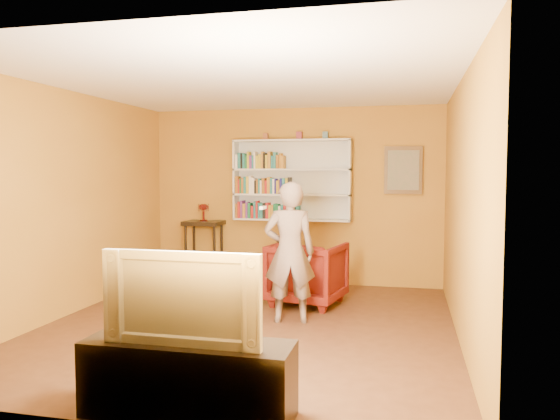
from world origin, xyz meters
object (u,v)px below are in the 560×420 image
object	(u,v)px
person	(290,252)
tv_cabinet	(188,379)
armchair	(307,273)
bookshelf	(293,180)
console_table	(204,231)
television	(187,296)
ruby_lustre	(204,209)

from	to	relation	value
person	tv_cabinet	distance (m)	2.60
armchair	tv_cabinet	distance (m)	3.42
bookshelf	console_table	bearing A→B (deg)	-173.45
person	television	size ratio (longest dim) A/B	1.42
tv_cabinet	television	world-z (taller)	television
console_table	television	xyz separation A→B (m)	(1.62, -4.50, 0.07)
ruby_lustre	television	size ratio (longest dim) A/B	0.24
console_table	bookshelf	bearing A→B (deg)	6.55
tv_cabinet	person	bearing A→B (deg)	85.84
console_table	person	world-z (taller)	person
tv_cabinet	ruby_lustre	bearing A→B (deg)	109.77
ruby_lustre	bookshelf	bearing A→B (deg)	6.55
console_table	armchair	bearing A→B (deg)	-30.42
console_table	ruby_lustre	size ratio (longest dim) A/B	3.56
tv_cabinet	console_table	bearing A→B (deg)	109.77
ruby_lustre	person	distance (m)	2.68
ruby_lustre	armchair	world-z (taller)	ruby_lustre
armchair	television	size ratio (longest dim) A/B	0.79
console_table	armchair	world-z (taller)	console_table
armchair	tv_cabinet	world-z (taller)	armchair
console_table	armchair	size ratio (longest dim) A/B	1.07
bookshelf	armchair	world-z (taller)	bookshelf
console_table	person	distance (m)	2.66
armchair	bookshelf	bearing A→B (deg)	-58.84
console_table	person	xyz separation A→B (m)	(1.80, -1.96, 0.02)
bookshelf	ruby_lustre	world-z (taller)	bookshelf
bookshelf	person	distance (m)	2.30
tv_cabinet	television	distance (m)	0.59
armchair	console_table	bearing A→B (deg)	-19.56
armchair	person	size ratio (longest dim) A/B	0.56
bookshelf	ruby_lustre	bearing A→B (deg)	-173.45
tv_cabinet	television	size ratio (longest dim) A/B	1.32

